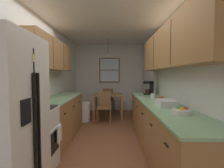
{
  "coord_description": "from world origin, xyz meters",
  "views": [
    {
      "loc": [
        0.17,
        -2.77,
        1.38
      ],
      "look_at": [
        0.14,
        1.34,
        1.16
      ],
      "focal_mm": 26.14,
      "sensor_mm": 36.0,
      "label": 1
    }
  ],
  "objects_px": {
    "microwave_over_range": "(20,57)",
    "fruit_bowl": "(181,111)",
    "table_serving_bowl": "(108,93)",
    "stove_range": "(31,140)",
    "dish_rack": "(167,103)",
    "trash_bin": "(84,112)",
    "mug_spare": "(162,99)",
    "storage_canister": "(43,98)",
    "coffee_maker": "(150,88)",
    "dining_chair_far": "(108,99)",
    "dining_chair_near": "(104,105)",
    "mug_by_coffeemaker": "(153,96)",
    "dining_table": "(108,98)"
  },
  "relations": [
    {
      "from": "mug_spare",
      "to": "dish_rack",
      "type": "height_order",
      "value": "dish_rack"
    },
    {
      "from": "dining_chair_far",
      "to": "trash_bin",
      "type": "xyz_separation_m",
      "value": [
        -0.69,
        -1.12,
        -0.21
      ]
    },
    {
      "from": "dish_rack",
      "to": "table_serving_bowl",
      "type": "relative_size",
      "value": 1.62
    },
    {
      "from": "stove_range",
      "to": "trash_bin",
      "type": "height_order",
      "value": "stove_range"
    },
    {
      "from": "fruit_bowl",
      "to": "storage_canister",
      "type": "bearing_deg",
      "value": 161.45
    },
    {
      "from": "table_serving_bowl",
      "to": "mug_by_coffeemaker",
      "type": "bearing_deg",
      "value": -62.97
    },
    {
      "from": "coffee_maker",
      "to": "fruit_bowl",
      "type": "height_order",
      "value": "coffee_maker"
    },
    {
      "from": "storage_canister",
      "to": "dish_rack",
      "type": "relative_size",
      "value": 0.63
    },
    {
      "from": "dining_table",
      "to": "table_serving_bowl",
      "type": "xyz_separation_m",
      "value": [
        -0.0,
        0.03,
        0.15
      ]
    },
    {
      "from": "dining_table",
      "to": "coffee_maker",
      "type": "xyz_separation_m",
      "value": [
        1.08,
        -1.25,
        0.44
      ]
    },
    {
      "from": "coffee_maker",
      "to": "table_serving_bowl",
      "type": "bearing_deg",
      "value": 130.1
    },
    {
      "from": "trash_bin",
      "to": "mug_by_coffeemaker",
      "type": "height_order",
      "value": "mug_by_coffeemaker"
    },
    {
      "from": "dining_chair_near",
      "to": "dining_chair_far",
      "type": "height_order",
      "value": "same"
    },
    {
      "from": "table_serving_bowl",
      "to": "dining_chair_far",
      "type": "bearing_deg",
      "value": 91.53
    },
    {
      "from": "stove_range",
      "to": "storage_canister",
      "type": "bearing_deg",
      "value": 90.73
    },
    {
      "from": "dish_rack",
      "to": "fruit_bowl",
      "type": "bearing_deg",
      "value": -87.89
    },
    {
      "from": "dining_table",
      "to": "table_serving_bowl",
      "type": "height_order",
      "value": "table_serving_bowl"
    },
    {
      "from": "microwave_over_range",
      "to": "mug_spare",
      "type": "relative_size",
      "value": 4.67
    },
    {
      "from": "dining_chair_near",
      "to": "dish_rack",
      "type": "bearing_deg",
      "value": -63.58
    },
    {
      "from": "dining_chair_near",
      "to": "storage_canister",
      "type": "relative_size",
      "value": 4.18
    },
    {
      "from": "microwave_over_range",
      "to": "dining_table",
      "type": "xyz_separation_m",
      "value": [
        1.11,
        3.07,
        -0.99
      ]
    },
    {
      "from": "microwave_over_range",
      "to": "stove_range",
      "type": "bearing_deg",
      "value": -0.03
    },
    {
      "from": "stove_range",
      "to": "trash_bin",
      "type": "distance_m",
      "value": 2.59
    },
    {
      "from": "dining_chair_near",
      "to": "mug_by_coffeemaker",
      "type": "relative_size",
      "value": 7.62
    },
    {
      "from": "trash_bin",
      "to": "table_serving_bowl",
      "type": "xyz_separation_m",
      "value": [
        0.7,
        0.54,
        0.5
      ]
    },
    {
      "from": "coffee_maker",
      "to": "stove_range",
      "type": "bearing_deg",
      "value": -138.65
    },
    {
      "from": "fruit_bowl",
      "to": "table_serving_bowl",
      "type": "xyz_separation_m",
      "value": [
        -1.01,
        3.35,
        -0.15
      ]
    },
    {
      "from": "trash_bin",
      "to": "mug_spare",
      "type": "xyz_separation_m",
      "value": [
        1.76,
        -1.85,
        0.66
      ]
    },
    {
      "from": "dining_table",
      "to": "mug_by_coffeemaker",
      "type": "distance_m",
      "value": 2.18
    },
    {
      "from": "table_serving_bowl",
      "to": "dish_rack",
      "type": "bearing_deg",
      "value": -70.63
    },
    {
      "from": "coffee_maker",
      "to": "mug_spare",
      "type": "bearing_deg",
      "value": -91.25
    },
    {
      "from": "trash_bin",
      "to": "storage_canister",
      "type": "xyz_separation_m",
      "value": [
        -0.3,
        -2.13,
        0.72
      ]
    },
    {
      "from": "microwave_over_range",
      "to": "fruit_bowl",
      "type": "relative_size",
      "value": 2.46
    },
    {
      "from": "mug_spare",
      "to": "fruit_bowl",
      "type": "height_order",
      "value": "fruit_bowl"
    },
    {
      "from": "mug_spare",
      "to": "stove_range",
      "type": "bearing_deg",
      "value": -160.62
    },
    {
      "from": "dining_chair_near",
      "to": "fruit_bowl",
      "type": "bearing_deg",
      "value": -67.72
    },
    {
      "from": "microwave_over_range",
      "to": "dining_chair_near",
      "type": "xyz_separation_m",
      "value": [
        1.02,
        2.46,
        -1.13
      ]
    },
    {
      "from": "dining_chair_near",
      "to": "microwave_over_range",
      "type": "bearing_deg",
      "value": -112.52
    },
    {
      "from": "coffee_maker",
      "to": "table_serving_bowl",
      "type": "relative_size",
      "value": 1.56
    },
    {
      "from": "stove_range",
      "to": "storage_canister",
      "type": "distance_m",
      "value": 0.69
    },
    {
      "from": "coffee_maker",
      "to": "fruit_bowl",
      "type": "bearing_deg",
      "value": -91.73
    },
    {
      "from": "dining_chair_far",
      "to": "table_serving_bowl",
      "type": "bearing_deg",
      "value": -88.47
    },
    {
      "from": "stove_range",
      "to": "dish_rack",
      "type": "height_order",
      "value": "stove_range"
    },
    {
      "from": "mug_by_coffeemaker",
      "to": "mug_spare",
      "type": "xyz_separation_m",
      "value": [
        0.06,
        -0.44,
        -0.0
      ]
    },
    {
      "from": "microwave_over_range",
      "to": "storage_canister",
      "type": "bearing_deg",
      "value": 76.15
    },
    {
      "from": "mug_spare",
      "to": "dish_rack",
      "type": "distance_m",
      "value": 0.45
    },
    {
      "from": "dining_table",
      "to": "table_serving_bowl",
      "type": "distance_m",
      "value": 0.15
    },
    {
      "from": "dining_chair_far",
      "to": "dish_rack",
      "type": "height_order",
      "value": "dish_rack"
    },
    {
      "from": "dish_rack",
      "to": "dining_chair_far",
      "type": "bearing_deg",
      "value": 106.49
    },
    {
      "from": "table_serving_bowl",
      "to": "stove_range",
      "type": "bearing_deg",
      "value": -107.81
    }
  ]
}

